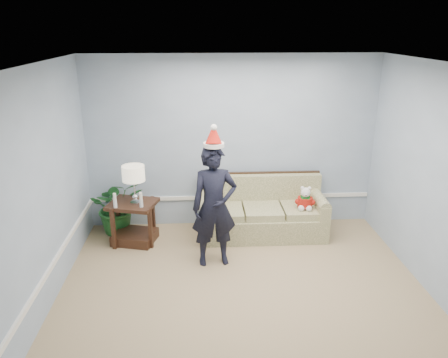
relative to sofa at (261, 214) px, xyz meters
The scene contains 10 objects.
room_shell 2.38m from the sofa, 101.82° to the right, with size 4.54×5.04×2.74m.
wainscot_trim 1.86m from the sofa, 150.37° to the right, with size 4.49×4.99×0.06m.
sofa is the anchor object (origin of this frame).
side_table 1.95m from the sofa, behind, with size 0.77×0.70×0.64m.
table_lamp 2.04m from the sofa, behind, with size 0.32×0.32×0.57m.
candle_pair 2.05m from the sofa, 169.29° to the right, with size 0.42×0.05×0.21m.
houseplant 2.24m from the sofa, behind, with size 0.79×0.68×0.87m, color #1D5924.
man 1.26m from the sofa, 131.22° to the right, with size 0.60×0.39×1.65m, color black.
santa_hat 1.85m from the sofa, 131.71° to the right, with size 0.28×0.31×0.31m.
teddy_bear 0.71m from the sofa, 17.29° to the right, with size 0.26×0.27×0.36m.
Camera 1 is at (-0.50, -4.06, 3.07)m, focal length 35.00 mm.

